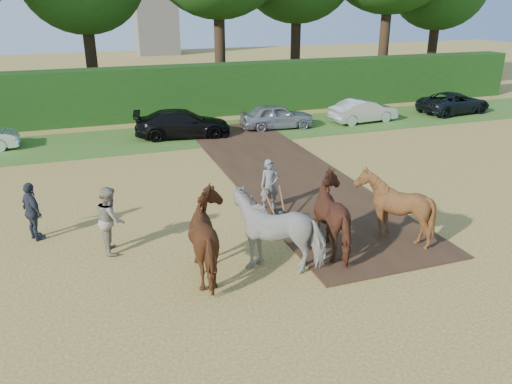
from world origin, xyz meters
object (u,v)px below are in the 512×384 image
at_px(spectator_near, 111,220).
at_px(parked_cars, 220,121).
at_px(spectator_far, 32,212).
at_px(plough_team, 309,221).

relative_size(spectator_near, parked_cars, 0.05).
bearing_deg(parked_cars, spectator_far, -129.87).
distance_m(spectator_near, parked_cars, 13.18).
height_order(spectator_near, plough_team, plough_team).
height_order(spectator_near, parked_cars, spectator_near).
height_order(spectator_far, plough_team, plough_team).
bearing_deg(parked_cars, plough_team, -95.35).
bearing_deg(spectator_far, plough_team, -144.27).
bearing_deg(spectator_far, spectator_near, -153.00).
relative_size(plough_team, parked_cars, 0.19).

